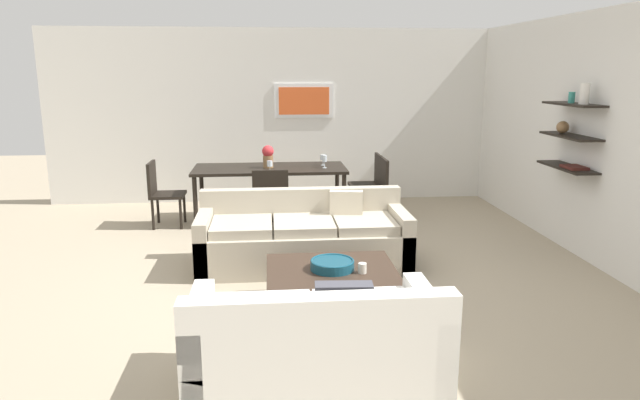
{
  "coord_description": "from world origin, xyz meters",
  "views": [
    {
      "loc": [
        -0.49,
        -5.53,
        2.08
      ],
      "look_at": [
        0.04,
        0.2,
        0.75
      ],
      "focal_mm": 31.92,
      "sensor_mm": 36.0,
      "label": 1
    }
  ],
  "objects_px": {
    "sofa_beige": "(304,239)",
    "dining_chair_foot": "(271,198)",
    "loveseat_white": "(316,345)",
    "dining_table": "(270,172)",
    "wine_glass_foot": "(270,164)",
    "centerpiece_vase": "(268,156)",
    "wine_glass_right_far": "(323,158)",
    "wine_glass_right_near": "(325,159)",
    "dining_chair_left_near": "(161,190)",
    "dining_chair_right_far": "(371,180)",
    "coffee_table": "(332,290)",
    "dining_chair_right_near": "(376,186)",
    "decorative_bowl": "(332,264)",
    "candle_jar": "(362,268)"
  },
  "relations": [
    {
      "from": "decorative_bowl",
      "to": "candle_jar",
      "type": "distance_m",
      "value": 0.27
    },
    {
      "from": "dining_table",
      "to": "dining_chair_right_near",
      "type": "distance_m",
      "value": 1.48
    },
    {
      "from": "dining_chair_right_far",
      "to": "wine_glass_right_far",
      "type": "xyz_separation_m",
      "value": [
        -0.7,
        -0.09,
        0.35
      ]
    },
    {
      "from": "decorative_bowl",
      "to": "wine_glass_foot",
      "type": "xyz_separation_m",
      "value": [
        -0.52,
        2.77,
        0.43
      ]
    },
    {
      "from": "candle_jar",
      "to": "centerpiece_vase",
      "type": "xyz_separation_m",
      "value": [
        -0.78,
        3.24,
        0.49
      ]
    },
    {
      "from": "dining_chair_foot",
      "to": "centerpiece_vase",
      "type": "relative_size",
      "value": 2.84
    },
    {
      "from": "dining_chair_foot",
      "to": "wine_glass_foot",
      "type": "height_order",
      "value": "wine_glass_foot"
    },
    {
      "from": "loveseat_white",
      "to": "dining_chair_right_far",
      "type": "height_order",
      "value": "dining_chair_right_far"
    },
    {
      "from": "wine_glass_foot",
      "to": "centerpiece_vase",
      "type": "xyz_separation_m",
      "value": [
        -0.02,
        0.36,
        0.05
      ]
    },
    {
      "from": "wine_glass_right_near",
      "to": "coffee_table",
      "type": "bearing_deg",
      "value": -94.54
    },
    {
      "from": "dining_table",
      "to": "wine_glass_foot",
      "type": "height_order",
      "value": "wine_glass_foot"
    },
    {
      "from": "loveseat_white",
      "to": "dining_chair_right_far",
      "type": "distance_m",
      "value": 4.72
    },
    {
      "from": "loveseat_white",
      "to": "dining_chair_left_near",
      "type": "relative_size",
      "value": 1.89
    },
    {
      "from": "dining_chair_left_near",
      "to": "wine_glass_right_near",
      "type": "xyz_separation_m",
      "value": [
        2.21,
        0.09,
        0.37
      ]
    },
    {
      "from": "wine_glass_right_far",
      "to": "centerpiece_vase",
      "type": "distance_m",
      "value": 0.79
    },
    {
      "from": "wine_glass_right_far",
      "to": "sofa_beige",
      "type": "bearing_deg",
      "value": -101.23
    },
    {
      "from": "loveseat_white",
      "to": "coffee_table",
      "type": "distance_m",
      "value": 1.22
    },
    {
      "from": "candle_jar",
      "to": "wine_glass_right_far",
      "type": "xyz_separation_m",
      "value": [
        -0.01,
        3.38,
        0.43
      ]
    },
    {
      "from": "dining_chair_right_far",
      "to": "dining_chair_right_near",
      "type": "relative_size",
      "value": 1.0
    },
    {
      "from": "wine_glass_right_near",
      "to": "centerpiece_vase",
      "type": "relative_size",
      "value": 0.56
    },
    {
      "from": "coffee_table",
      "to": "decorative_bowl",
      "type": "height_order",
      "value": "decorative_bowl"
    },
    {
      "from": "centerpiece_vase",
      "to": "candle_jar",
      "type": "bearing_deg",
      "value": -76.43
    },
    {
      "from": "wine_glass_right_near",
      "to": "centerpiece_vase",
      "type": "bearing_deg",
      "value": 173.69
    },
    {
      "from": "coffee_table",
      "to": "wine_glass_right_near",
      "type": "distance_m",
      "value": 3.14
    },
    {
      "from": "dining_chair_foot",
      "to": "dining_table",
      "type": "bearing_deg",
      "value": 90.0
    },
    {
      "from": "dining_chair_foot",
      "to": "wine_glass_right_near",
      "type": "xyz_separation_m",
      "value": [
        0.75,
        0.74,
        0.37
      ]
    },
    {
      "from": "dining_chair_left_near",
      "to": "wine_glass_foot",
      "type": "xyz_separation_m",
      "value": [
        1.46,
        -0.19,
        0.36
      ]
    },
    {
      "from": "loveseat_white",
      "to": "dining_chair_right_far",
      "type": "bearing_deg",
      "value": 75.46
    },
    {
      "from": "sofa_beige",
      "to": "loveseat_white",
      "type": "bearing_deg",
      "value": -91.76
    },
    {
      "from": "wine_glass_right_near",
      "to": "dining_chair_right_near",
      "type": "bearing_deg",
      "value": -7.35
    },
    {
      "from": "coffee_table",
      "to": "dining_table",
      "type": "distance_m",
      "value": 3.25
    },
    {
      "from": "dining_chair_foot",
      "to": "sofa_beige",
      "type": "bearing_deg",
      "value": -72.25
    },
    {
      "from": "sofa_beige",
      "to": "dining_chair_foot",
      "type": "relative_size",
      "value": 2.53
    },
    {
      "from": "dining_table",
      "to": "dining_chair_left_near",
      "type": "relative_size",
      "value": 2.38
    },
    {
      "from": "wine_glass_right_far",
      "to": "centerpiece_vase",
      "type": "bearing_deg",
      "value": -170.04
    },
    {
      "from": "sofa_beige",
      "to": "coffee_table",
      "type": "relative_size",
      "value": 1.98
    },
    {
      "from": "candle_jar",
      "to": "wine_glass_right_far",
      "type": "relative_size",
      "value": 0.58
    },
    {
      "from": "wine_glass_right_near",
      "to": "sofa_beige",
      "type": "bearing_deg",
      "value": -102.55
    },
    {
      "from": "centerpiece_vase",
      "to": "coffee_table",
      "type": "bearing_deg",
      "value": -80.4
    },
    {
      "from": "coffee_table",
      "to": "dining_chair_right_near",
      "type": "height_order",
      "value": "dining_chair_right_near"
    },
    {
      "from": "dining_chair_left_near",
      "to": "centerpiece_vase",
      "type": "relative_size",
      "value": 2.84
    },
    {
      "from": "decorative_bowl",
      "to": "dining_chair_left_near",
      "type": "bearing_deg",
      "value": 123.71
    },
    {
      "from": "sofa_beige",
      "to": "dining_chair_right_far",
      "type": "xyz_separation_m",
      "value": [
        1.11,
        2.14,
        0.21
      ]
    },
    {
      "from": "decorative_bowl",
      "to": "dining_chair_foot",
      "type": "bearing_deg",
      "value": 102.64
    },
    {
      "from": "dining_chair_right_near",
      "to": "dining_chair_foot",
      "type": "bearing_deg",
      "value": -155.84
    },
    {
      "from": "centerpiece_vase",
      "to": "dining_chair_foot",
      "type": "bearing_deg",
      "value": -88.53
    },
    {
      "from": "loveseat_white",
      "to": "dining_chair_right_near",
      "type": "relative_size",
      "value": 1.89
    },
    {
      "from": "loveseat_white",
      "to": "centerpiece_vase",
      "type": "bearing_deg",
      "value": 93.87
    },
    {
      "from": "decorative_bowl",
      "to": "wine_glass_right_near",
      "type": "bearing_deg",
      "value": 85.56
    },
    {
      "from": "loveseat_white",
      "to": "dining_table",
      "type": "relative_size",
      "value": 0.79
    }
  ]
}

